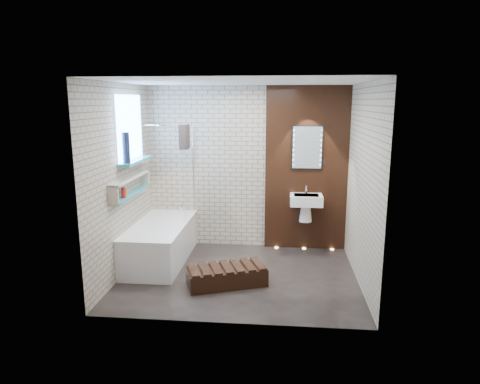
# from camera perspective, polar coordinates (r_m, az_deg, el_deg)

# --- Properties ---
(ground) EXTENTS (3.20, 3.20, 0.00)m
(ground) POSITION_cam_1_polar(r_m,az_deg,el_deg) (6.06, -0.14, -11.00)
(ground) COLOR black
(ground) RESTS_ON ground
(room_shell) EXTENTS (3.24, 3.20, 2.60)m
(room_shell) POSITION_cam_1_polar(r_m,az_deg,el_deg) (5.68, -0.15, 1.17)
(room_shell) COLOR #B6A590
(room_shell) RESTS_ON ground
(walnut_panel) EXTENTS (1.30, 0.06, 2.60)m
(walnut_panel) POSITION_cam_1_polar(r_m,az_deg,el_deg) (6.91, 8.78, 2.98)
(walnut_panel) COLOR black
(walnut_panel) RESTS_ON ground
(clerestory_window) EXTENTS (0.18, 1.00, 0.94)m
(clerestory_window) POSITION_cam_1_polar(r_m,az_deg,el_deg) (6.28, -14.33, 7.38)
(clerestory_window) COLOR #7FADE0
(clerestory_window) RESTS_ON room_shell
(display_niche) EXTENTS (0.14, 1.30, 0.26)m
(display_niche) POSITION_cam_1_polar(r_m,az_deg,el_deg) (6.18, -14.28, 0.74)
(display_niche) COLOR teal
(display_niche) RESTS_ON room_shell
(bathtub) EXTENTS (0.79, 1.74, 0.70)m
(bathtub) POSITION_cam_1_polar(r_m,az_deg,el_deg) (6.59, -10.48, -6.57)
(bathtub) COLOR white
(bathtub) RESTS_ON ground
(bath_screen) EXTENTS (0.01, 0.78, 1.40)m
(bath_screen) POSITION_cam_1_polar(r_m,az_deg,el_deg) (6.68, -6.84, 2.55)
(bath_screen) COLOR white
(bath_screen) RESTS_ON bathtub
(towel) EXTENTS (0.11, 0.27, 0.36)m
(towel) POSITION_cam_1_polar(r_m,az_deg,el_deg) (6.40, -7.38, 7.27)
(towel) COLOR black
(towel) RESTS_ON bath_screen
(shower_head) EXTENTS (0.18, 0.18, 0.02)m
(shower_head) POSITION_cam_1_polar(r_m,az_deg,el_deg) (6.77, -10.49, 8.70)
(shower_head) COLOR silver
(shower_head) RESTS_ON room_shell
(washbasin) EXTENTS (0.50, 0.36, 0.58)m
(washbasin) POSITION_cam_1_polar(r_m,az_deg,el_deg) (6.82, 8.73, -1.52)
(washbasin) COLOR white
(washbasin) RESTS_ON walnut_panel
(led_mirror) EXTENTS (0.50, 0.02, 0.70)m
(led_mirror) POSITION_cam_1_polar(r_m,az_deg,el_deg) (6.83, 8.89, 5.83)
(led_mirror) COLOR black
(led_mirror) RESTS_ON walnut_panel
(walnut_step) EXTENTS (1.11, 0.78, 0.23)m
(walnut_step) POSITION_cam_1_polar(r_m,az_deg,el_deg) (5.75, -1.81, -11.08)
(walnut_step) COLOR black
(walnut_step) RESTS_ON ground
(niche_bottles) EXTENTS (0.06, 0.11, 0.14)m
(niche_bottles) POSITION_cam_1_polar(r_m,az_deg,el_deg) (5.94, -15.10, -0.11)
(niche_bottles) COLOR maroon
(niche_bottles) RESTS_ON display_niche
(sill_vases) EXTENTS (0.10, 0.10, 0.41)m
(sill_vases) POSITION_cam_1_polar(r_m,az_deg,el_deg) (5.92, -14.85, 5.68)
(sill_vases) COLOR #16213C
(sill_vases) RESTS_ON clerestory_window
(floor_uplights) EXTENTS (0.96, 0.06, 0.01)m
(floor_uplights) POSITION_cam_1_polar(r_m,az_deg,el_deg) (7.16, 8.48, -7.40)
(floor_uplights) COLOR #FFD899
(floor_uplights) RESTS_ON ground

